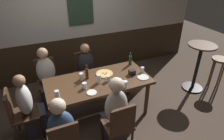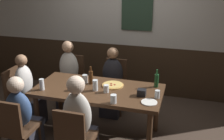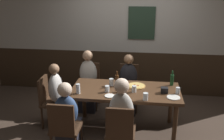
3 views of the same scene
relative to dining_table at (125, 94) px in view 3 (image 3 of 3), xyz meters
The scene contains 26 objects.
ground_plane 0.66m from the dining_table, ahead, with size 12.00×12.00×0.00m, color #423328.
wall_back 1.77m from the dining_table, 89.95° to the left, with size 6.40×0.13×2.60m.
dining_table is the anchor object (origin of this frame).
chair_mid_far 0.86m from the dining_table, 90.00° to the left, with size 0.40×0.40×0.88m.
chair_left_near 1.16m from the dining_table, 132.75° to the right, with size 0.40×0.40×0.88m.
chair_left_far 1.16m from the dining_table, 132.75° to the left, with size 0.40×0.40×0.88m.
chair_head_west 1.31m from the dining_table, behind, with size 0.40×0.40×0.88m.
chair_mid_near 0.86m from the dining_table, 90.00° to the right, with size 0.40×0.40×0.88m.
person_mid_far 0.70m from the dining_table, 90.00° to the left, with size 0.34×0.37×1.14m.
person_left_near 1.05m from the dining_table, 138.95° to the right, with size 0.34×0.37×1.10m.
person_left_far 1.04m from the dining_table, 138.83° to the left, with size 0.34×0.37×1.19m.
person_head_west 1.15m from the dining_table, behind, with size 0.37×0.34×1.13m.
person_mid_near 0.70m from the dining_table, 90.00° to the right, with size 0.34×0.37×1.20m.
pizza 0.25m from the dining_table, 41.87° to the left, with size 0.31×0.31×0.03m.
beer_glass_half 0.78m from the dining_table, 160.98° to the right, with size 0.07×0.07×0.16m.
pint_glass_stout 0.16m from the dining_table, 103.63° to the right, with size 0.07×0.07×0.15m.
tumbler_water 0.32m from the dining_table, 150.04° to the left, with size 0.07×0.07×0.12m.
pint_glass_amber 0.50m from the dining_table, 47.76° to the right, with size 0.08×0.08×0.11m.
highball_clear 0.21m from the dining_table, 29.42° to the right, with size 0.07×0.07×0.10m.
tumbler_short 0.34m from the dining_table, 154.77° to the right, with size 0.07×0.07×0.10m.
beer_glass_tall 0.83m from the dining_table, ahead, with size 0.06×0.06×0.11m.
beer_bottle_green 0.83m from the dining_table, 20.67° to the left, with size 0.06×0.06×0.26m.
beer_bottle_brown 0.28m from the dining_table, 138.51° to the left, with size 0.06×0.06×0.26m.
plate_white_large 0.78m from the dining_table, 16.61° to the right, with size 0.20×0.20×0.01m, color white.
plate_white_small 0.37m from the dining_table, 126.64° to the right, with size 0.16×0.16×0.01m, color white.
condiment_caddy 0.63m from the dining_table, ahead, with size 0.11×0.09×0.09m, color black.
Camera 3 is at (0.27, -3.80, 2.36)m, focal length 40.70 mm.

